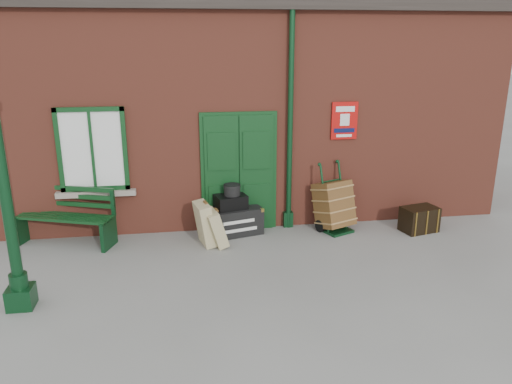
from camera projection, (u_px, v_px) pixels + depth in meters
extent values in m
plane|color=gray|center=(268.00, 259.00, 8.31)|extent=(80.00, 80.00, 0.00)
cube|color=brown|center=(241.00, 110.00, 11.02)|extent=(10.00, 4.00, 4.00)
cube|color=#38302B|center=(240.00, 7.00, 10.39)|extent=(10.30, 4.30, 0.30)
cube|color=#0F3917|center=(239.00, 174.00, 9.32)|extent=(1.42, 0.12, 2.32)
cube|color=white|center=(92.00, 150.00, 8.77)|extent=(1.20, 0.08, 1.50)
cylinder|color=#0C3318|center=(290.00, 125.00, 9.15)|extent=(0.10, 0.10, 4.00)
cube|color=red|center=(344.00, 121.00, 9.34)|extent=(0.50, 0.03, 0.70)
cube|color=#0C3318|center=(21.00, 297.00, 6.80)|extent=(0.34, 0.34, 0.30)
cylinder|color=#0C3318|center=(19.00, 281.00, 6.73)|extent=(0.24, 0.24, 0.20)
cylinder|color=#0C3318|center=(1.00, 165.00, 6.25)|extent=(0.15, 0.15, 3.20)
cube|color=#0F3917|center=(65.00, 217.00, 8.79)|extent=(1.75, 0.99, 0.05)
cube|color=#0F3917|center=(70.00, 196.00, 8.93)|extent=(1.61, 0.61, 0.45)
cube|color=#0C3318|center=(25.00, 228.00, 9.01)|extent=(0.23, 0.50, 0.51)
cube|color=#0C3318|center=(109.00, 234.00, 8.72)|extent=(0.23, 0.50, 0.51)
cube|color=black|center=(234.00, 221.00, 9.35)|extent=(1.12, 0.80, 0.51)
cube|color=black|center=(231.00, 202.00, 9.23)|extent=(0.64, 0.53, 0.25)
cylinder|color=black|center=(232.00, 190.00, 9.17)|extent=(0.37, 0.37, 0.20)
cube|color=tan|center=(205.00, 224.00, 8.82)|extent=(0.43, 0.59, 0.78)
cube|color=tan|center=(216.00, 228.00, 8.76)|extent=(0.46, 0.55, 0.67)
cube|color=#0C3318|center=(338.00, 231.00, 9.47)|extent=(0.60, 0.53, 0.05)
cylinder|color=#0C3318|center=(324.00, 199.00, 9.31)|extent=(0.18, 0.34, 1.27)
cylinder|color=#0C3318|center=(342.00, 195.00, 9.54)|extent=(0.18, 0.34, 1.27)
cylinder|color=black|center=(320.00, 226.00, 9.45)|extent=(0.14, 0.24, 0.24)
cylinder|color=black|center=(343.00, 220.00, 9.75)|extent=(0.14, 0.24, 0.24)
cube|color=brown|center=(334.00, 204.00, 9.45)|extent=(0.84, 0.86, 0.94)
cube|color=black|center=(419.00, 219.00, 9.48)|extent=(0.74, 0.57, 0.47)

